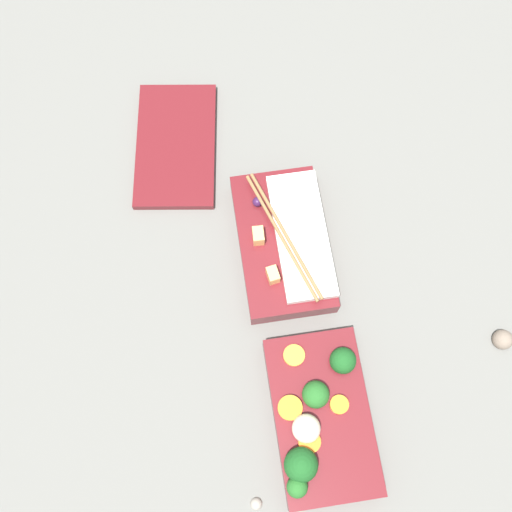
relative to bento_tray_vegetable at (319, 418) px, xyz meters
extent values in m
plane|color=slate|center=(0.13, -0.01, -0.02)|extent=(3.00, 3.00, 0.00)
cube|color=maroon|center=(0.00, 0.00, -0.01)|extent=(0.22, 0.12, 0.04)
sphere|color=#19511E|center=(-0.05, 0.04, 0.02)|extent=(0.04, 0.04, 0.04)
sphere|color=#236023|center=(0.03, 0.00, 0.02)|extent=(0.04, 0.04, 0.04)
sphere|color=#19511E|center=(0.07, -0.04, 0.02)|extent=(0.04, 0.04, 0.04)
sphere|color=#236023|center=(-0.08, 0.04, 0.02)|extent=(0.03, 0.03, 0.03)
cylinder|color=orange|center=(0.01, -0.03, 0.02)|extent=(0.03, 0.03, 0.01)
cylinder|color=orange|center=(0.08, 0.02, 0.02)|extent=(0.04, 0.04, 0.01)
cylinder|color=orange|center=(-0.03, 0.02, 0.02)|extent=(0.04, 0.04, 0.01)
cylinder|color=orange|center=(0.02, 0.04, 0.02)|extent=(0.04, 0.04, 0.01)
sphere|color=beige|center=(-0.01, 0.02, 0.02)|extent=(0.04, 0.04, 0.04)
cube|color=maroon|center=(0.25, 0.01, -0.01)|extent=(0.22, 0.12, 0.04)
cube|color=white|center=(0.25, -0.02, 0.02)|extent=(0.19, 0.07, 0.01)
cube|color=#EAB266|center=(0.20, 0.03, 0.02)|extent=(0.02, 0.02, 0.02)
cube|color=#EAB266|center=(0.25, 0.04, 0.02)|extent=(0.02, 0.02, 0.02)
sphere|color=#381942|center=(0.31, 0.04, 0.02)|extent=(0.01, 0.01, 0.01)
cylinder|color=olive|center=(0.25, 0.00, 0.03)|extent=(0.20, 0.07, 0.01)
cylinder|color=olive|center=(0.25, 0.01, 0.03)|extent=(0.20, 0.07, 0.01)
cube|color=maroon|center=(0.44, 0.14, -0.02)|extent=(0.23, 0.15, 0.01)
sphere|color=gray|center=(-0.09, 0.10, -0.02)|extent=(0.02, 0.02, 0.02)
sphere|color=#7A6B5B|center=(0.07, -0.27, -0.02)|extent=(0.03, 0.03, 0.03)
camera|label=1|loc=(-0.04, 0.09, 0.81)|focal=42.00mm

